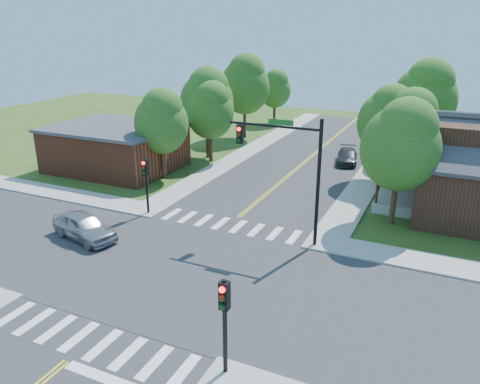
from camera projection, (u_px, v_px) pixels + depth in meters
The scene contains 25 objects.
ground at pixel (176, 271), 23.62m from camera, with size 100.00×100.00×0.00m, color #324B17.
road_ns at pixel (176, 270), 23.61m from camera, with size 10.00×90.00×0.04m, color #2D2D30.
road_ew at pixel (176, 270), 23.61m from camera, with size 90.00×10.00×0.04m, color #2D2D30.
intersection_patch at pixel (176, 271), 23.62m from camera, with size 10.20×10.20×0.06m, color #2D2D30.
sidewalk_nw at pixel (122, 158), 43.36m from camera, with size 40.00×40.00×0.14m.
crosswalk_north at pixel (229, 225), 28.91m from camera, with size 8.85×2.00×0.01m.
crosswalk_south at pixel (91, 341), 18.31m from camera, with size 8.85×2.00×0.01m.
centerline at pixel (176, 270), 23.61m from camera, with size 0.30×90.00×0.01m.
stop_bar at pixel (119, 384), 16.14m from camera, with size 4.60×0.45×0.09m, color white.
signal_mast_ne at pixel (289, 160), 25.22m from camera, with size 5.30×0.42×7.20m.
signal_pole_se at pixel (224, 310), 15.71m from camera, with size 0.34×0.42×3.80m.
signal_pole_nw at pixel (146, 176), 29.70m from camera, with size 0.34×0.42×3.80m.
building_nw at pixel (116, 147), 39.87m from camera, with size 10.40×8.40×3.73m.
tree_e_a at pixel (402, 143), 27.39m from camera, with size 4.66×4.43×7.92m.
tree_e_b at pixel (409, 123), 33.92m from camera, with size 4.47×4.25×7.60m.
tree_e_c at pixel (426, 95), 39.92m from camera, with size 5.42×5.15×9.22m.
tree_e_d at pixel (425, 99), 48.24m from camera, with size 4.02×3.82×6.84m.
tree_w_a at pixel (162, 120), 36.22m from camera, with size 4.29×4.07×7.29m.
tree_w_b at pixel (207, 98), 41.97m from camera, with size 4.92×4.67×8.36m.
tree_w_c at pixel (245, 83), 49.45m from camera, with size 5.31×5.05×9.03m.
tree_w_d at pixel (275, 88), 57.57m from camera, with size 3.95×3.75×6.71m.
tree_house at pixel (388, 118), 35.44m from camera, with size 4.50×4.28×7.66m.
tree_bldg at pixel (210, 109), 40.94m from camera, with size 4.29×4.08×7.30m.
car_silver at pixel (84, 227), 26.85m from camera, with size 4.78×2.84×1.53m, color #A5A6AC.
car_dgrey at pixel (347, 157), 41.70m from camera, with size 2.51×4.54×1.24m, color #2C2F31.
Camera 1 is at (11.71, -17.61, 11.71)m, focal length 35.00 mm.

